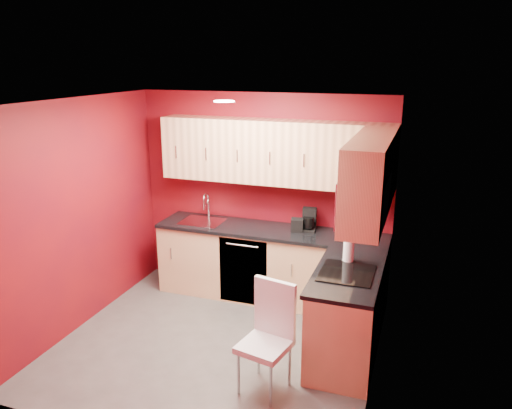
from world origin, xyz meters
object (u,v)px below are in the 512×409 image
Objects in this scene: microwave at (364,199)px; napkin_holder at (297,225)px; sink at (203,219)px; paper_towel at (349,250)px; coffee_maker at (309,220)px; dining_chair at (265,340)px.

microwave is 5.00× the size of napkin_holder.
paper_towel is (1.94, -0.71, 0.09)m from sink.
coffee_maker is 1.00m from paper_towel.
napkin_holder is 0.61× the size of paper_towel.
napkin_holder is 1.03m from paper_towel.
paper_towel is at bearing 74.41° from dining_chair.
microwave is at bearing -49.51° from napkin_holder.
sink is at bearing 159.88° from paper_towel.
sink is 2.07m from paper_towel.
sink is 2.09× the size of paper_towel.
sink is (-2.09, 1.00, -0.72)m from microwave.
paper_towel is at bearing -45.35° from napkin_holder.
coffee_maker is 0.15m from napkin_holder.
dining_chair is (-0.54, -1.04, -0.53)m from paper_towel.
coffee_maker is at bearing 126.87° from paper_towel.
paper_towel is at bearing 117.29° from microwave.
sink is 0.52× the size of dining_chair.
napkin_holder is at bearing 130.49° from microwave.
microwave reaches higher than napkin_holder.
paper_towel is (0.72, -0.73, 0.05)m from napkin_holder.
sink reaches higher than coffee_maker.
sink is 2.28m from dining_chair.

